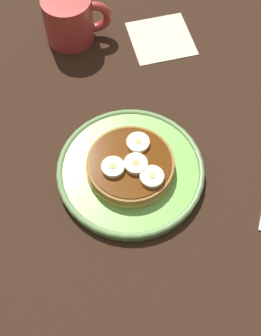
{
  "coord_description": "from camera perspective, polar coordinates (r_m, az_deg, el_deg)",
  "views": [
    {
      "loc": [
        -3.94,
        -35.1,
        63.26
      ],
      "look_at": [
        0.0,
        0.0,
        1.76
      ],
      "focal_mm": 50.36,
      "sensor_mm": 36.0,
      "label": 1
    }
  ],
  "objects": [
    {
      "name": "banana_slice_2",
      "position": [
        0.68,
        2.6,
        -1.1
      ],
      "size": [
        3.55,
        3.55,
        0.95
      ],
      "color": "#EBE4C3",
      "rests_on": "pancake_stack"
    },
    {
      "name": "coffee_mug",
      "position": [
        0.88,
        -7.27,
        17.54
      ],
      "size": [
        12.16,
        8.74,
        8.64
      ],
      "color": "#B23833",
      "rests_on": "ground_plane"
    },
    {
      "name": "banana_slice_3",
      "position": [
        0.68,
        -2.14,
        0.07
      ],
      "size": [
        3.43,
        3.43,
        1.01
      ],
      "color": "#F2ECB7",
      "rests_on": "pancake_stack"
    },
    {
      "name": "banana_slice_1",
      "position": [
        0.71,
        0.91,
        3.08
      ],
      "size": [
        3.51,
        3.51,
        0.87
      ],
      "color": "#EEE9BA",
      "rests_on": "pancake_stack"
    },
    {
      "name": "napkin",
      "position": [
        0.9,
        3.72,
        15.4
      ],
      "size": [
        12.43,
        12.43,
        0.3
      ],
      "primitive_type": "cube",
      "rotation": [
        0.0,
        0.0,
        0.14
      ],
      "color": "beige",
      "rests_on": "ground_plane"
    },
    {
      "name": "banana_slice_0",
      "position": [
        0.69,
        0.64,
        0.47
      ],
      "size": [
        3.48,
        3.48,
        1.05
      ],
      "color": "#F5ECBC",
      "rests_on": "pancake_stack"
    },
    {
      "name": "ground_plane",
      "position": [
        0.74,
        0.0,
        -1.26
      ],
      "size": [
        140.0,
        140.0,
        3.0
      ],
      "primitive_type": "cube",
      "color": "black"
    },
    {
      "name": "pancake_stack",
      "position": [
        0.7,
        -0.11,
        0.11
      ],
      "size": [
        13.76,
        13.48,
        2.24
      ],
      "color": "tan",
      "rests_on": "plate"
    },
    {
      "name": "plate",
      "position": [
        0.72,
        0.0,
        -0.33
      ],
      "size": [
        22.57,
        22.57,
        1.73
      ],
      "color": "#72B74C",
      "rests_on": "ground_plane"
    }
  ]
}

